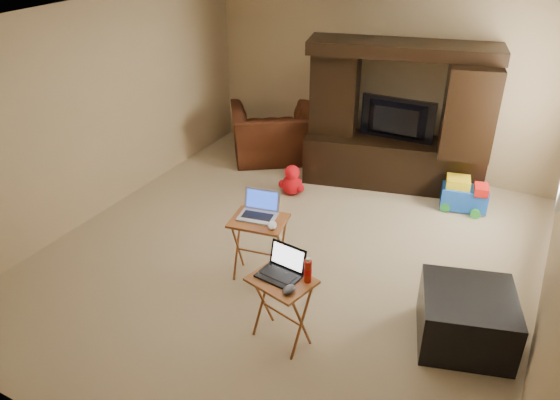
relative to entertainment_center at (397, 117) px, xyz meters
The scene contains 19 objects.
floor 2.43m from the entertainment_center, 101.01° to the right, with size 5.50×5.50×0.00m, color tan.
ceiling 2.72m from the entertainment_center, 101.01° to the right, with size 5.50×5.50×0.00m, color silver.
wall_back 0.76m from the entertainment_center, 127.60° to the left, with size 5.00×5.00×0.00m, color tan.
wall_front 4.97m from the entertainment_center, 94.94° to the right, with size 5.00×5.00×0.00m, color tan.
wall_left 3.67m from the entertainment_center, 143.13° to the right, with size 5.50×5.50×0.00m, color tan.
entertainment_center is the anchor object (origin of this frame).
television 0.06m from the entertainment_center, 90.00° to the right, with size 0.97×0.13×0.56m, color black.
recliner 1.89m from the entertainment_center, behind, with size 1.19×1.04×0.77m, color #44190E.
child_rocker 1.11m from the entertainment_center, 166.62° to the right, with size 0.41×0.47×0.55m, color teal, non-canonical shape.
plush_toy 1.57m from the entertainment_center, 138.99° to the right, with size 0.38×0.31×0.42m, color red, non-canonical shape.
push_toy 1.29m from the entertainment_center, 13.96° to the right, with size 0.56×0.40×0.42m, color blue, non-canonical shape.
ottoman 3.11m from the entertainment_center, 59.84° to the right, with size 0.78×0.78×0.50m, color black.
tray_table_left 2.78m from the entertainment_center, 101.02° to the right, with size 0.53×0.42×0.69m, color #9A5525.
tray_table_right 3.42m from the entertainment_center, 88.21° to the right, with size 0.51×0.41×0.66m, color #A15C27.
laptop_left 2.70m from the entertainment_center, 101.77° to the right, with size 0.36×0.29×0.24m, color #BCBCC1.
laptop_right 3.35m from the entertainment_center, 88.89° to the right, with size 0.34×0.28×0.24m, color black.
mouse_left 2.77m from the entertainment_center, 96.86° to the right, with size 0.09×0.14×0.06m, color white.
mouse_right 3.50m from the entertainment_center, 86.14° to the right, with size 0.09×0.13×0.05m, color #39393D.
water_bottle 3.30m from the entertainment_center, 84.69° to the right, with size 0.06×0.06×0.20m, color #B3190B.
Camera 1 is at (2.23, -4.38, 3.44)m, focal length 35.00 mm.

